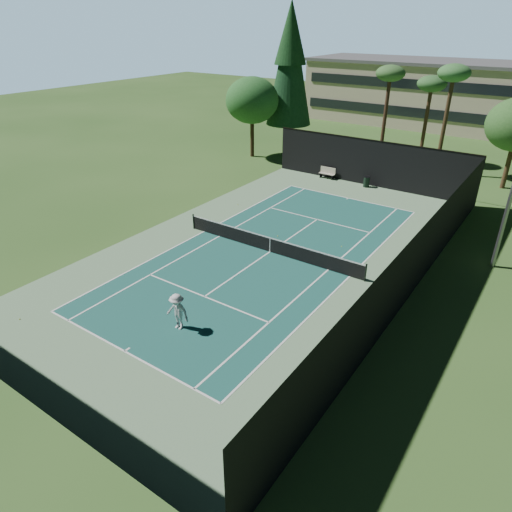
{
  "coord_description": "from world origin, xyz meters",
  "views": [
    {
      "loc": [
        13.95,
        -21.75,
        13.2
      ],
      "look_at": [
        1.0,
        -3.0,
        1.3
      ],
      "focal_mm": 32.0,
      "sensor_mm": 36.0,
      "label": 1
    }
  ],
  "objects": [
    {
      "name": "park_bench",
      "position": [
        -3.88,
        15.71,
        0.55
      ],
      "size": [
        1.5,
        0.45,
        1.02
      ],
      "color": "#B8AC98",
      "rests_on": "ground"
    },
    {
      "name": "tennis_ball_c",
      "position": [
        3.44,
        3.27,
        0.03
      ],
      "size": [
        0.06,
        0.06,
        0.06
      ],
      "primitive_type": "sphere",
      "color": "#AECC2E",
      "rests_on": "ground"
    },
    {
      "name": "court_surface",
      "position": [
        0.0,
        0.0,
        0.01
      ],
      "size": [
        10.97,
        23.77,
        0.01
      ],
      "primitive_type": "cube",
      "color": "#1A554C",
      "rests_on": "ground"
    },
    {
      "name": "fence",
      "position": [
        0.0,
        0.06,
        2.01
      ],
      "size": [
        18.04,
        32.05,
        4.03
      ],
      "color": "black",
      "rests_on": "ground"
    },
    {
      "name": "tennis_ball_d",
      "position": [
        -6.6,
        5.47,
        0.03
      ],
      "size": [
        0.07,
        0.07,
        0.07
      ],
      "primitive_type": "sphere",
      "color": "#C3D831",
      "rests_on": "ground"
    },
    {
      "name": "tennis_ball_b",
      "position": [
        -0.84,
        2.25,
        0.04
      ],
      "size": [
        0.07,
        0.07,
        0.07
      ],
      "primitive_type": "sphere",
      "color": "#C8DB31",
      "rests_on": "ground"
    },
    {
      "name": "campus_building",
      "position": [
        0.0,
        45.98,
        4.21
      ],
      "size": [
        40.5,
        12.5,
        8.3
      ],
      "color": "beige",
      "rests_on": "ground"
    },
    {
      "name": "apron_slab",
      "position": [
        0.0,
        0.0,
        0.01
      ],
      "size": [
        18.0,
        32.0,
        0.01
      ],
      "primitive_type": "cube",
      "color": "#668E63",
      "rests_on": "ground"
    },
    {
      "name": "tennis_ball_a",
      "position": [
        -6.16,
        -13.17,
        0.03
      ],
      "size": [
        0.06,
        0.06,
        0.06
      ],
      "primitive_type": "sphere",
      "color": "#D0D831",
      "rests_on": "ground"
    },
    {
      "name": "court_lines",
      "position": [
        0.0,
        0.0,
        0.02
      ],
      "size": [
        11.07,
        23.87,
        0.01
      ],
      "color": "white",
      "rests_on": "ground"
    },
    {
      "name": "pine_tree",
      "position": [
        -12.0,
        22.0,
        9.55
      ],
      "size": [
        4.8,
        4.8,
        15.0
      ],
      "color": "#46321E",
      "rests_on": "ground"
    },
    {
      "name": "trash_bin",
      "position": [
        0.07,
        15.44,
        0.48
      ],
      "size": [
        0.56,
        0.56,
        0.95
      ],
      "color": "black",
      "rests_on": "ground"
    },
    {
      "name": "palm_c",
      "position": [
        4.0,
        23.0,
        8.6
      ],
      "size": [
        2.8,
        2.8,
        9.77
      ],
      "color": "#45301D",
      "rests_on": "ground"
    },
    {
      "name": "palm_a",
      "position": [
        -2.0,
        24.0,
        8.19
      ],
      "size": [
        2.8,
        2.8,
        9.32
      ],
      "color": "#43291C",
      "rests_on": "ground"
    },
    {
      "name": "player",
      "position": [
        0.8,
        -9.22,
        0.95
      ],
      "size": [
        1.28,
        0.81,
        1.89
      ],
      "primitive_type": "imported",
      "rotation": [
        0.0,
        0.0,
        0.09
      ],
      "color": "silver",
      "rests_on": "ground"
    },
    {
      "name": "ground",
      "position": [
        0.0,
        0.0,
        0.0
      ],
      "size": [
        160.0,
        160.0,
        0.0
      ],
      "primitive_type": "plane",
      "color": "#305620",
      "rests_on": "ground"
    },
    {
      "name": "tennis_net",
      "position": [
        0.0,
        0.0,
        0.56
      ],
      "size": [
        12.9,
        0.1,
        1.1
      ],
      "color": "black",
      "rests_on": "ground"
    },
    {
      "name": "palm_b",
      "position": [
        1.5,
        26.0,
        7.36
      ],
      "size": [
        2.8,
        2.8,
        8.42
      ],
      "color": "#4D3321",
      "rests_on": "ground"
    },
    {
      "name": "decid_tree_c",
      "position": [
        -14.0,
        18.0,
        5.76
      ],
      "size": [
        5.44,
        5.44,
        8.09
      ],
      "color": "#422D1C",
      "rests_on": "ground"
    }
  ]
}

